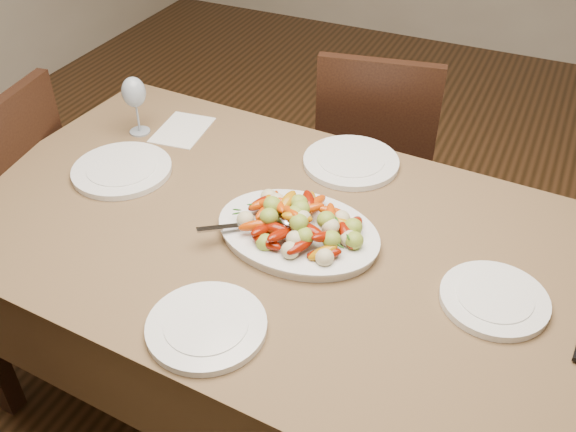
% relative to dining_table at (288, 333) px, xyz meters
% --- Properties ---
extents(floor, '(6.00, 6.00, 0.00)m').
position_rel_dining_table_xyz_m(floor, '(0.02, 0.28, -0.38)').
color(floor, '#3C2512').
rests_on(floor, ground).
extents(dining_table, '(1.90, 1.15, 0.76)m').
position_rel_dining_table_xyz_m(dining_table, '(0.00, 0.00, 0.00)').
color(dining_table, brown).
rests_on(dining_table, ground).
extents(chair_far, '(0.49, 0.49, 0.95)m').
position_rel_dining_table_xyz_m(chair_far, '(-0.04, 0.91, 0.10)').
color(chair_far, black).
rests_on(chair_far, ground).
extents(serving_platter, '(0.44, 0.34, 0.02)m').
position_rel_dining_table_xyz_m(serving_platter, '(0.03, 0.00, 0.39)').
color(serving_platter, white).
rests_on(serving_platter, dining_table).
extents(roasted_vegetables, '(0.36, 0.26, 0.09)m').
position_rel_dining_table_xyz_m(roasted_vegetables, '(0.03, 0.00, 0.45)').
color(roasted_vegetables, '#6F0F02').
rests_on(roasted_vegetables, serving_platter).
extents(serving_spoon, '(0.23, 0.25, 0.03)m').
position_rel_dining_table_xyz_m(serving_spoon, '(-0.04, -0.03, 0.43)').
color(serving_spoon, '#9EA0A8').
rests_on(serving_spoon, serving_platter).
extents(plate_left, '(0.29, 0.29, 0.02)m').
position_rel_dining_table_xyz_m(plate_left, '(-0.57, 0.06, 0.39)').
color(plate_left, white).
rests_on(plate_left, dining_table).
extents(plate_right, '(0.25, 0.25, 0.02)m').
position_rel_dining_table_xyz_m(plate_right, '(0.53, -0.02, 0.39)').
color(plate_right, white).
rests_on(plate_right, dining_table).
extents(plate_far, '(0.29, 0.29, 0.02)m').
position_rel_dining_table_xyz_m(plate_far, '(0.03, 0.38, 0.39)').
color(plate_far, white).
rests_on(plate_far, dining_table).
extents(plate_near, '(0.27, 0.27, 0.02)m').
position_rel_dining_table_xyz_m(plate_near, '(-0.02, -0.37, 0.39)').
color(plate_near, white).
rests_on(plate_near, dining_table).
extents(wine_glass, '(0.08, 0.08, 0.20)m').
position_rel_dining_table_xyz_m(wine_glass, '(-0.66, 0.27, 0.48)').
color(wine_glass, '#8C99A5').
rests_on(wine_glass, dining_table).
extents(menu_card, '(0.17, 0.23, 0.00)m').
position_rel_dining_table_xyz_m(menu_card, '(-0.54, 0.34, 0.38)').
color(menu_card, silver).
rests_on(menu_card, dining_table).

